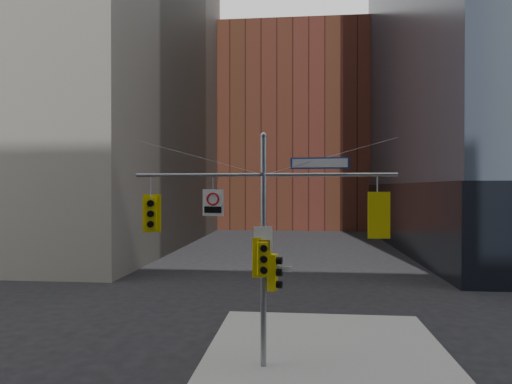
% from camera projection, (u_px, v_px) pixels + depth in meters
% --- Properties ---
extents(sidewalk_corner, '(8.00, 8.00, 0.15)m').
position_uv_depth(sidewalk_corner, '(326.00, 348.00, 15.74)').
color(sidewalk_corner, gray).
rests_on(sidewalk_corner, ground).
extents(brick_midrise, '(26.00, 20.00, 28.00)m').
position_uv_depth(brick_midrise, '(294.00, 133.00, 69.55)').
color(brick_midrise, maroon).
rests_on(brick_midrise, ground).
extents(signal_assembly, '(8.00, 0.80, 7.30)m').
position_uv_depth(signal_assembly, '(263.00, 227.00, 13.91)').
color(signal_assembly, gray).
rests_on(signal_assembly, ground).
extents(traffic_light_west_arm, '(0.57, 0.51, 1.20)m').
position_uv_depth(traffic_light_west_arm, '(151.00, 213.00, 14.27)').
color(traffic_light_west_arm, '#D7C40B').
rests_on(traffic_light_west_arm, ground).
extents(traffic_light_east_arm, '(0.66, 0.55, 1.38)m').
position_uv_depth(traffic_light_east_arm, '(377.00, 215.00, 13.57)').
color(traffic_light_east_arm, '#D7C40B').
rests_on(traffic_light_east_arm, ground).
extents(traffic_light_pole_side, '(0.46, 0.39, 1.10)m').
position_uv_depth(traffic_light_pole_side, '(274.00, 272.00, 13.89)').
color(traffic_light_pole_side, '#D7C40B').
rests_on(traffic_light_pole_side, ground).
extents(traffic_light_pole_front, '(0.57, 0.53, 1.21)m').
position_uv_depth(traffic_light_pole_front, '(263.00, 258.00, 13.65)').
color(traffic_light_pole_front, '#D7C40B').
rests_on(traffic_light_pole_front, ground).
extents(street_sign_blade, '(1.76, 0.20, 0.34)m').
position_uv_depth(street_sign_blade, '(320.00, 163.00, 13.72)').
color(street_sign_blade, navy).
rests_on(street_sign_blade, ground).
extents(regulatory_sign_arm, '(0.66, 0.11, 0.82)m').
position_uv_depth(regulatory_sign_arm, '(213.00, 202.00, 14.04)').
color(regulatory_sign_arm, silver).
rests_on(regulatory_sign_arm, ground).
extents(regulatory_sign_pole, '(0.56, 0.10, 0.73)m').
position_uv_depth(regulatory_sign_pole, '(263.00, 239.00, 13.80)').
color(regulatory_sign_pole, silver).
rests_on(regulatory_sign_pole, ground).
extents(street_blade_ew, '(0.83, 0.10, 0.17)m').
position_uv_depth(street_blade_ew, '(278.00, 269.00, 13.88)').
color(street_blade_ew, silver).
rests_on(street_blade_ew, ground).
extents(street_blade_ns, '(0.14, 0.81, 0.16)m').
position_uv_depth(street_blade_ns, '(265.00, 274.00, 14.38)').
color(street_blade_ns, '#145926').
rests_on(street_blade_ns, ground).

